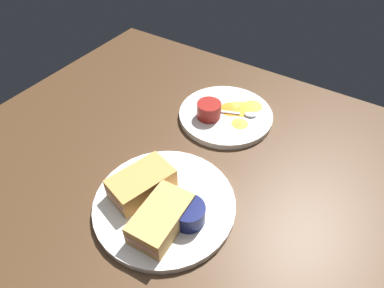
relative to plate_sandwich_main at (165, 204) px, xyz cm
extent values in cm
cube|color=#4C331E|center=(5.07, 4.44, -2.30)|extent=(110.00, 110.00, 3.00)
cylinder|color=white|center=(0.00, 0.00, 0.00)|extent=(29.31, 29.31, 1.60)
cube|color=tan|center=(-0.11, 5.57, 3.20)|extent=(14.65, 11.04, 4.80)
cube|color=#DB938E|center=(-0.11, 5.57, 3.20)|extent=(14.72, 10.54, 0.80)
cube|color=tan|center=(-4.77, -2.88, 3.20)|extent=(13.40, 8.31, 4.80)
cube|color=#DB938E|center=(-4.77, -2.88, 3.20)|extent=(13.63, 7.72, 0.80)
cylinder|color=#0C144C|center=(-0.90, -6.53, 2.86)|extent=(6.54, 6.54, 4.11)
cylinder|color=black|center=(-0.90, -6.53, 4.51)|extent=(5.36, 5.36, 0.60)
cube|color=silver|center=(1.02, 2.79, 1.05)|extent=(1.90, 5.55, 0.40)
ellipsoid|color=silver|center=(-0.09, -2.60, 1.20)|extent=(2.80, 3.58, 0.80)
cylinder|color=white|center=(32.26, 3.20, 0.00)|extent=(24.94, 24.94, 1.60)
cylinder|color=maroon|center=(28.52, 6.32, 2.90)|extent=(6.29, 6.29, 4.20)
cylinder|color=olive|center=(28.52, 6.32, 4.60)|extent=(5.16, 5.16, 0.60)
cube|color=silver|center=(32.62, 2.28, 1.05)|extent=(2.74, 5.41, 0.40)
ellipsoid|color=silver|center=(34.62, -2.84, 1.20)|extent=(3.21, 3.78, 0.80)
cone|color=gold|center=(38.80, -1.59, 1.10)|extent=(7.29, 7.29, 0.60)
cone|color=gold|center=(30.25, -1.95, 1.10)|extent=(4.64, 4.64, 0.60)
cone|color=gold|center=(35.88, 1.44, 1.10)|extent=(6.99, 6.99, 0.60)
cone|color=orange|center=(34.37, 2.69, 1.10)|extent=(6.87, 6.87, 0.60)
cone|color=gold|center=(35.74, 0.66, 1.10)|extent=(9.56, 9.56, 0.60)
camera|label=1|loc=(-31.31, -26.79, 57.30)|focal=31.32mm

